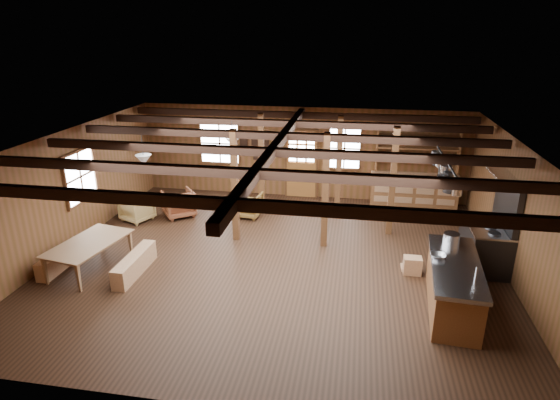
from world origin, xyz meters
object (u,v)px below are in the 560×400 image
at_px(dining_table, 92,256).
at_px(armchair_c, 137,209).
at_px(commercial_range, 488,238).
at_px(kitchen_island, 453,286).
at_px(armchair_a, 179,203).
at_px(armchair_b, 248,205).

xyz_separation_m(dining_table, armchair_c, (-0.30, 2.83, 0.01)).
xyz_separation_m(commercial_range, armchair_c, (-8.85, 1.13, -0.32)).
height_order(commercial_range, armchair_c, commercial_range).
relative_size(kitchen_island, commercial_range, 1.24).
height_order(dining_table, armchair_a, armchair_a).
bearing_deg(kitchen_island, armchair_b, 146.14).
distance_m(kitchen_island, commercial_range, 2.21).
bearing_deg(armchair_a, dining_table, 39.61).
distance_m(commercial_range, armchair_a, 8.01).
distance_m(armchair_a, armchair_c, 1.13).
height_order(kitchen_island, armchair_b, kitchen_island).
relative_size(kitchen_island, armchair_a, 3.13).
distance_m(armchair_b, armchair_c, 3.04).
height_order(commercial_range, armchair_a, commercial_range).
relative_size(commercial_range, armchair_a, 2.52).
xyz_separation_m(kitchen_island, dining_table, (-7.50, 0.24, -0.15)).
relative_size(kitchen_island, armchair_c, 3.44).
xyz_separation_m(armchair_a, armchair_b, (1.92, 0.31, -0.03)).
bearing_deg(kitchen_island, armchair_a, 156.97).
distance_m(dining_table, armchair_c, 2.84).
height_order(dining_table, armchair_b, armchair_b).
relative_size(armchair_a, armchair_b, 1.10).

